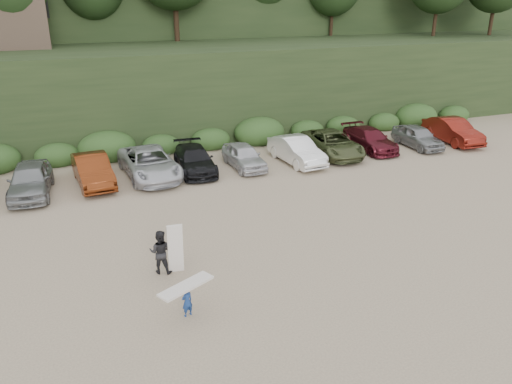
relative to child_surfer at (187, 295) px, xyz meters
name	(u,v)px	position (x,y,z in m)	size (l,w,h in m)	color
ground	(293,246)	(5.07, 2.99, -0.76)	(120.00, 120.00, 0.00)	tan
parked_cars	(163,163)	(1.95, 13.10, -0.01)	(39.94, 6.02, 1.62)	#B6B6BB
child_surfer	(187,295)	(0.00, 0.00, 0.00)	(1.90, 1.29, 1.11)	navy
adult_surfer	(162,252)	(-0.18, 2.92, 0.08)	(1.28, 0.91, 1.95)	black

